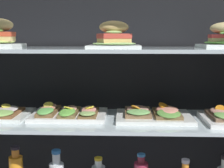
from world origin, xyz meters
The scene contains 8 objects.
case_frame centered at (0.00, 0.11, 0.53)m, with size 1.58×0.43×0.96m.
riser_lower_tier centered at (0.00, 0.00, 0.22)m, with size 1.50×0.35×0.35m.
shelf_lower_glass centered at (0.00, 0.00, 0.40)m, with size 1.52×0.37×0.01m, color silver.
riser_upper_tier centered at (0.00, 0.00, 0.55)m, with size 1.50×0.35×0.28m.
shelf_upper_glass centered at (0.00, 0.00, 0.70)m, with size 1.52×0.37×0.01m, color silver.
plated_roll_sandwich_left_of_center centered at (0.01, -0.05, 0.74)m, with size 0.20×0.20×0.11m.
open_sandwich_tray_mid_left centered at (-0.19, 0.02, 0.43)m, with size 0.31×0.24×0.06m.
open_sandwich_tray_far_right centered at (0.17, 0.01, 0.43)m, with size 0.31×0.23×0.06m.
Camera 1 is at (0.05, -1.30, 0.74)m, focal length 51.38 mm.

